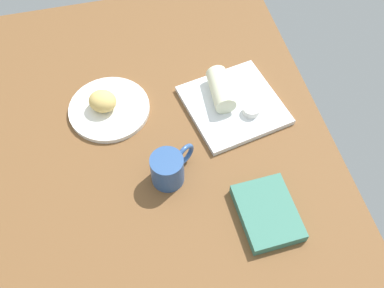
{
  "coord_description": "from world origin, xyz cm",
  "views": [
    {
      "loc": [
        -71.88,
        7.07,
        102.77
      ],
      "look_at": [
        -10.08,
        -7.79,
        7.0
      ],
      "focal_mm": 42.18,
      "sensor_mm": 36.0,
      "label": 1
    }
  ],
  "objects_px": {
    "scone_pastry": "(103,101)",
    "book_stack": "(267,213)",
    "breakfast_wrap": "(221,89)",
    "coffee_mug": "(170,168)",
    "square_plate": "(233,105)",
    "sauce_cup": "(251,110)",
    "round_plate": "(109,109)"
  },
  "relations": [
    {
      "from": "book_stack",
      "to": "coffee_mug",
      "type": "xyz_separation_m",
      "value": [
        0.16,
        0.2,
        0.03
      ]
    },
    {
      "from": "breakfast_wrap",
      "to": "round_plate",
      "type": "bearing_deg",
      "value": 176.17
    },
    {
      "from": "coffee_mug",
      "to": "breakfast_wrap",
      "type": "bearing_deg",
      "value": -41.32
    },
    {
      "from": "scone_pastry",
      "to": "sauce_cup",
      "type": "bearing_deg",
      "value": -106.21
    },
    {
      "from": "scone_pastry",
      "to": "square_plate",
      "type": "relative_size",
      "value": 0.31
    },
    {
      "from": "round_plate",
      "to": "scone_pastry",
      "type": "height_order",
      "value": "scone_pastry"
    },
    {
      "from": "breakfast_wrap",
      "to": "scone_pastry",
      "type": "bearing_deg",
      "value": 176.0
    },
    {
      "from": "square_plate",
      "to": "sauce_cup",
      "type": "xyz_separation_m",
      "value": [
        -0.04,
        -0.04,
        0.02
      ]
    },
    {
      "from": "book_stack",
      "to": "breakfast_wrap",
      "type": "bearing_deg",
      "value": 2.07
    },
    {
      "from": "scone_pastry",
      "to": "breakfast_wrap",
      "type": "xyz_separation_m",
      "value": [
        -0.04,
        -0.32,
        0.0
      ]
    },
    {
      "from": "square_plate",
      "to": "sauce_cup",
      "type": "relative_size",
      "value": 5.33
    },
    {
      "from": "square_plate",
      "to": "breakfast_wrap",
      "type": "height_order",
      "value": "breakfast_wrap"
    },
    {
      "from": "round_plate",
      "to": "square_plate",
      "type": "height_order",
      "value": "square_plate"
    },
    {
      "from": "scone_pastry",
      "to": "coffee_mug",
      "type": "bearing_deg",
      "value": -151.66
    },
    {
      "from": "breakfast_wrap",
      "to": "coffee_mug",
      "type": "height_order",
      "value": "coffee_mug"
    },
    {
      "from": "round_plate",
      "to": "breakfast_wrap",
      "type": "bearing_deg",
      "value": -96.39
    },
    {
      "from": "breakfast_wrap",
      "to": "book_stack",
      "type": "xyz_separation_m",
      "value": [
        -0.37,
        -0.01,
        -0.03
      ]
    },
    {
      "from": "book_stack",
      "to": "sauce_cup",
      "type": "bearing_deg",
      "value": -10.07
    },
    {
      "from": "round_plate",
      "to": "scone_pastry",
      "type": "bearing_deg",
      "value": 79.16
    },
    {
      "from": "square_plate",
      "to": "sauce_cup",
      "type": "distance_m",
      "value": 0.06
    },
    {
      "from": "scone_pastry",
      "to": "book_stack",
      "type": "bearing_deg",
      "value": -140.47
    },
    {
      "from": "scone_pastry",
      "to": "coffee_mug",
      "type": "relative_size",
      "value": 0.65
    },
    {
      "from": "sauce_cup",
      "to": "breakfast_wrap",
      "type": "distance_m",
      "value": 0.1
    },
    {
      "from": "book_stack",
      "to": "round_plate",
      "type": "bearing_deg",
      "value": 38.62
    },
    {
      "from": "scone_pastry",
      "to": "sauce_cup",
      "type": "xyz_separation_m",
      "value": [
        -0.11,
        -0.39,
        -0.01
      ]
    },
    {
      "from": "scone_pastry",
      "to": "square_plate",
      "type": "distance_m",
      "value": 0.36
    },
    {
      "from": "sauce_cup",
      "to": "book_stack",
      "type": "height_order",
      "value": "sauce_cup"
    },
    {
      "from": "scone_pastry",
      "to": "sauce_cup",
      "type": "relative_size",
      "value": 1.64
    },
    {
      "from": "sauce_cup",
      "to": "square_plate",
      "type": "bearing_deg",
      "value": 40.91
    },
    {
      "from": "sauce_cup",
      "to": "scone_pastry",
      "type": "bearing_deg",
      "value": 73.79
    },
    {
      "from": "round_plate",
      "to": "breakfast_wrap",
      "type": "relative_size",
      "value": 1.75
    },
    {
      "from": "scone_pastry",
      "to": "coffee_mug",
      "type": "xyz_separation_m",
      "value": [
        -0.25,
        -0.13,
        0.0
      ]
    }
  ]
}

